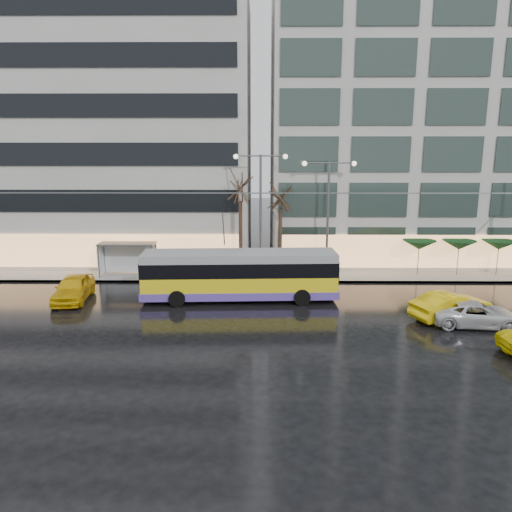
{
  "coord_description": "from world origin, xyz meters",
  "views": [
    {
      "loc": [
        2.02,
        -26.03,
        9.75
      ],
      "look_at": [
        1.72,
        5.0,
        2.89
      ],
      "focal_mm": 35.0,
      "sensor_mm": 36.0,
      "label": 1
    }
  ],
  "objects_px": {
    "taxi_a": "(73,288)",
    "bus_shelter": "(123,251)",
    "street_lamp_near": "(261,198)",
    "trolleybus": "(240,277)"
  },
  "relations": [
    {
      "from": "bus_shelter",
      "to": "street_lamp_near",
      "type": "xyz_separation_m",
      "value": [
        10.38,
        0.11,
        4.03
      ]
    },
    {
      "from": "bus_shelter",
      "to": "taxi_a",
      "type": "relative_size",
      "value": 0.87
    },
    {
      "from": "taxi_a",
      "to": "bus_shelter",
      "type": "bearing_deg",
      "value": 69.64
    },
    {
      "from": "trolleybus",
      "to": "street_lamp_near",
      "type": "distance_m",
      "value": 7.5
    },
    {
      "from": "street_lamp_near",
      "to": "taxi_a",
      "type": "height_order",
      "value": "street_lamp_near"
    },
    {
      "from": "trolleybus",
      "to": "street_lamp_near",
      "type": "xyz_separation_m",
      "value": [
        1.33,
        5.9,
        4.44
      ]
    },
    {
      "from": "bus_shelter",
      "to": "taxi_a",
      "type": "distance_m",
      "value": 6.32
    },
    {
      "from": "street_lamp_near",
      "to": "bus_shelter",
      "type": "bearing_deg",
      "value": -179.37
    },
    {
      "from": "bus_shelter",
      "to": "street_lamp_near",
      "type": "distance_m",
      "value": 11.14
    },
    {
      "from": "trolleybus",
      "to": "bus_shelter",
      "type": "xyz_separation_m",
      "value": [
        -9.05,
        5.79,
        0.41
      ]
    }
  ]
}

